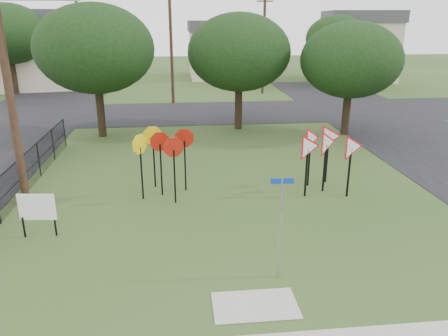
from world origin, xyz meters
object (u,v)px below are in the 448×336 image
at_px(street_name_sign, 280,222).
at_px(yield_sign_cluster, 325,145).
at_px(stop_sign_cluster, 162,148).
at_px(info_board, 37,208).

height_order(street_name_sign, yield_sign_cluster, street_name_sign).
relative_size(street_name_sign, yield_sign_cluster, 1.06).
relative_size(stop_sign_cluster, info_board, 1.77).
xyz_separation_m(street_name_sign, yield_sign_cluster, (3.07, 5.82, 0.24)).
relative_size(street_name_sign, stop_sign_cluster, 1.10).
xyz_separation_m(street_name_sign, stop_sign_cluster, (-3.08, 6.03, 0.26)).
height_order(yield_sign_cluster, info_board, yield_sign_cluster).
height_order(street_name_sign, stop_sign_cluster, street_name_sign).
bearing_deg(stop_sign_cluster, info_board, -140.90).
xyz_separation_m(yield_sign_cluster, info_board, (-9.90, -2.84, -0.89)).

